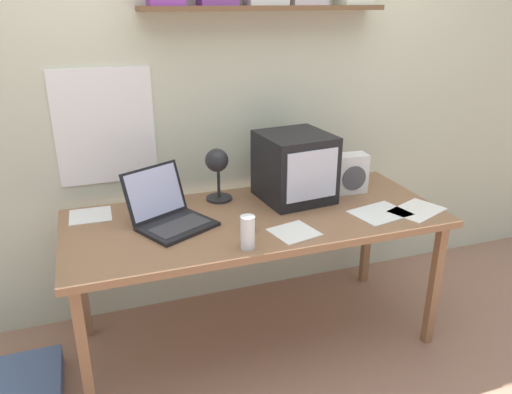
{
  "coord_description": "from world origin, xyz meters",
  "views": [
    {
      "loc": [
        -0.75,
        -2.15,
        1.75
      ],
      "look_at": [
        0.0,
        0.0,
        0.84
      ],
      "focal_mm": 35.0,
      "sensor_mm": 36.0,
      "label": 1
    }
  ],
  "objects_px": {
    "crt_monitor": "(295,167)",
    "desk_lamp": "(217,166)",
    "loose_paper_near_laptop": "(417,210)",
    "juice_glass": "(248,234)",
    "space_heater": "(350,173)",
    "printed_handout": "(90,215)",
    "laptop": "(167,211)",
    "computer_mouse": "(248,227)",
    "open_notebook": "(294,232)",
    "corner_desk": "(256,225)",
    "loose_paper_near_monitor": "(380,213)"
  },
  "relations": [
    {
      "from": "computer_mouse",
      "to": "printed_handout",
      "type": "height_order",
      "value": "computer_mouse"
    },
    {
      "from": "juice_glass",
      "to": "space_heater",
      "type": "bearing_deg",
      "value": 31.31
    },
    {
      "from": "space_heater",
      "to": "loose_paper_near_laptop",
      "type": "height_order",
      "value": "space_heater"
    },
    {
      "from": "laptop",
      "to": "loose_paper_near_monitor",
      "type": "height_order",
      "value": "laptop"
    },
    {
      "from": "space_heater",
      "to": "printed_handout",
      "type": "relative_size",
      "value": 1.05
    },
    {
      "from": "desk_lamp",
      "to": "loose_paper_near_monitor",
      "type": "relative_size",
      "value": 0.99
    },
    {
      "from": "open_notebook",
      "to": "printed_handout",
      "type": "xyz_separation_m",
      "value": [
        -0.88,
        0.51,
        0.0
      ]
    },
    {
      "from": "open_notebook",
      "to": "crt_monitor",
      "type": "bearing_deg",
      "value": 66.97
    },
    {
      "from": "corner_desk",
      "to": "space_heater",
      "type": "xyz_separation_m",
      "value": [
        0.6,
        0.14,
        0.16
      ]
    },
    {
      "from": "desk_lamp",
      "to": "computer_mouse",
      "type": "bearing_deg",
      "value": -62.65
    },
    {
      "from": "corner_desk",
      "to": "crt_monitor",
      "type": "distance_m",
      "value": 0.39
    },
    {
      "from": "crt_monitor",
      "to": "printed_handout",
      "type": "xyz_separation_m",
      "value": [
        -1.05,
        0.12,
        -0.18
      ]
    },
    {
      "from": "printed_handout",
      "to": "loose_paper_near_monitor",
      "type": "bearing_deg",
      "value": -18.07
    },
    {
      "from": "laptop",
      "to": "loose_paper_near_laptop",
      "type": "distance_m",
      "value": 1.26
    },
    {
      "from": "loose_paper_near_monitor",
      "to": "printed_handout",
      "type": "bearing_deg",
      "value": 161.93
    },
    {
      "from": "juice_glass",
      "to": "computer_mouse",
      "type": "distance_m",
      "value": 0.19
    },
    {
      "from": "space_heater",
      "to": "computer_mouse",
      "type": "xyz_separation_m",
      "value": [
        -0.69,
        -0.28,
        -0.09
      ]
    },
    {
      "from": "loose_paper_near_laptop",
      "to": "loose_paper_near_monitor",
      "type": "distance_m",
      "value": 0.2
    },
    {
      "from": "corner_desk",
      "to": "computer_mouse",
      "type": "height_order",
      "value": "computer_mouse"
    },
    {
      "from": "open_notebook",
      "to": "laptop",
      "type": "bearing_deg",
      "value": 151.55
    },
    {
      "from": "laptop",
      "to": "desk_lamp",
      "type": "distance_m",
      "value": 0.36
    },
    {
      "from": "computer_mouse",
      "to": "loose_paper_near_laptop",
      "type": "xyz_separation_m",
      "value": [
        0.89,
        -0.07,
        -0.01
      ]
    },
    {
      "from": "space_heater",
      "to": "loose_paper_near_monitor",
      "type": "xyz_separation_m",
      "value": [
        -0.0,
        -0.32,
        -0.11
      ]
    },
    {
      "from": "laptop",
      "to": "printed_handout",
      "type": "distance_m",
      "value": 0.42
    },
    {
      "from": "corner_desk",
      "to": "computer_mouse",
      "type": "bearing_deg",
      "value": -121.98
    },
    {
      "from": "space_heater",
      "to": "crt_monitor",
      "type": "bearing_deg",
      "value": -178.69
    },
    {
      "from": "crt_monitor",
      "to": "desk_lamp",
      "type": "bearing_deg",
      "value": 165.86
    },
    {
      "from": "desk_lamp",
      "to": "open_notebook",
      "type": "height_order",
      "value": "desk_lamp"
    },
    {
      "from": "loose_paper_near_laptop",
      "to": "printed_handout",
      "type": "bearing_deg",
      "value": 163.03
    },
    {
      "from": "crt_monitor",
      "to": "loose_paper_near_monitor",
      "type": "height_order",
      "value": "crt_monitor"
    },
    {
      "from": "space_heater",
      "to": "printed_handout",
      "type": "bearing_deg",
      "value": 177.88
    },
    {
      "from": "space_heater",
      "to": "loose_paper_near_monitor",
      "type": "distance_m",
      "value": 0.34
    },
    {
      "from": "loose_paper_near_monitor",
      "to": "juice_glass",
      "type": "bearing_deg",
      "value": -169.91
    },
    {
      "from": "open_notebook",
      "to": "loose_paper_near_laptop",
      "type": "bearing_deg",
      "value": 2.34
    },
    {
      "from": "crt_monitor",
      "to": "printed_handout",
      "type": "bearing_deg",
      "value": 167.69
    },
    {
      "from": "space_heater",
      "to": "loose_paper_near_laptop",
      "type": "xyz_separation_m",
      "value": [
        0.2,
        -0.35,
        -0.11
      ]
    },
    {
      "from": "laptop",
      "to": "computer_mouse",
      "type": "height_order",
      "value": "laptop"
    },
    {
      "from": "laptop",
      "to": "printed_handout",
      "type": "bearing_deg",
      "value": 120.45
    },
    {
      "from": "loose_paper_near_laptop",
      "to": "juice_glass",
      "type": "bearing_deg",
      "value": -173.88
    },
    {
      "from": "computer_mouse",
      "to": "crt_monitor",
      "type": "bearing_deg",
      "value": 39.44
    },
    {
      "from": "laptop",
      "to": "loose_paper_near_laptop",
      "type": "relative_size",
      "value": 1.37
    },
    {
      "from": "juice_glass",
      "to": "corner_desk",
      "type": "bearing_deg",
      "value": 64.78
    },
    {
      "from": "desk_lamp",
      "to": "juice_glass",
      "type": "relative_size",
      "value": 2.04
    },
    {
      "from": "corner_desk",
      "to": "loose_paper_near_laptop",
      "type": "xyz_separation_m",
      "value": [
        0.8,
        -0.21,
        0.06
      ]
    },
    {
      "from": "space_heater",
      "to": "open_notebook",
      "type": "relative_size",
      "value": 0.93
    },
    {
      "from": "corner_desk",
      "to": "open_notebook",
      "type": "relative_size",
      "value": 8.03
    },
    {
      "from": "laptop",
      "to": "crt_monitor",
      "type": "bearing_deg",
      "value": -18.84
    },
    {
      "from": "computer_mouse",
      "to": "open_notebook",
      "type": "bearing_deg",
      "value": -26.8
    },
    {
      "from": "corner_desk",
      "to": "open_notebook",
      "type": "xyz_separation_m",
      "value": [
        0.1,
        -0.24,
        0.06
      ]
    },
    {
      "from": "computer_mouse",
      "to": "open_notebook",
      "type": "xyz_separation_m",
      "value": [
        0.19,
        -0.1,
        -0.01
      ]
    }
  ]
}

